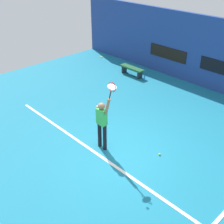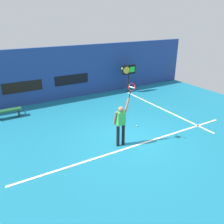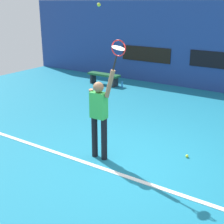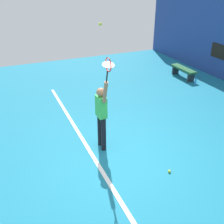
{
  "view_description": "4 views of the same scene",
  "coord_description": "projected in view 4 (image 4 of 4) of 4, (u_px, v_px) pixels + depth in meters",
  "views": [
    {
      "loc": [
        5.4,
        -5.4,
        5.9
      ],
      "look_at": [
        -0.37,
        0.08,
        1.33
      ],
      "focal_mm": 46.72,
      "sensor_mm": 36.0,
      "label": 1
    },
    {
      "loc": [
        -5.03,
        -7.2,
        4.91
      ],
      "look_at": [
        -0.53,
        0.51,
        1.21
      ],
      "focal_mm": 37.2,
      "sensor_mm": 36.0,
      "label": 2
    },
    {
      "loc": [
        3.12,
        -5.2,
        3.22
      ],
      "look_at": [
        -0.3,
        -0.07,
        1.06
      ],
      "focal_mm": 50.89,
      "sensor_mm": 36.0,
      "label": 3
    },
    {
      "loc": [
        4.99,
        -2.31,
        4.1
      ],
      "look_at": [
        -0.2,
        -0.06,
        1.18
      ],
      "focal_mm": 42.92,
      "sensor_mm": 36.0,
      "label": 4
    }
  ],
  "objects": [
    {
      "name": "spare_ball",
      "position": [
        169.0,
        171.0,
        6.2
      ],
      "size": [
        0.07,
        0.07,
        0.07
      ],
      "primitive_type": "sphere",
      "color": "#CCE033",
      "rests_on": "ground_plane"
    },
    {
      "name": "tennis_player",
      "position": [
        102.0,
        113.0,
        6.67
      ],
      "size": [
        0.64,
        0.31,
        1.98
      ],
      "color": "black",
      "rests_on": "ground_plane"
    },
    {
      "name": "tennis_racket",
      "position": [
        108.0,
        66.0,
        5.68
      ],
      "size": [
        0.39,
        0.27,
        0.63
      ],
      "color": "black"
    },
    {
      "name": "ground_plane",
      "position": [
        117.0,
        156.0,
        6.77
      ],
      "size": [
        18.0,
        18.0,
        0.0
      ],
      "primitive_type": "plane",
      "color": "teal"
    },
    {
      "name": "court_bench",
      "position": [
        183.0,
        70.0,
        11.78
      ],
      "size": [
        1.4,
        0.36,
        0.45
      ],
      "color": "#1E592D",
      "rests_on": "ground_plane"
    },
    {
      "name": "court_baseline",
      "position": [
        96.0,
        162.0,
        6.56
      ],
      "size": [
        10.0,
        0.1,
        0.01
      ],
      "primitive_type": "cube",
      "color": "white",
      "rests_on": "ground_plane"
    },
    {
      "name": "water_bottle",
      "position": [
        195.0,
        81.0,
        11.17
      ],
      "size": [
        0.07,
        0.07,
        0.24
      ],
      "primitive_type": "cylinder",
      "color": "#338CD8",
      "rests_on": "ground_plane"
    },
    {
      "name": "tennis_ball",
      "position": [
        100.0,
        24.0,
        5.67
      ],
      "size": [
        0.07,
        0.07,
        0.07
      ],
      "primitive_type": "sphere",
      "color": "#CCE033"
    }
  ]
}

